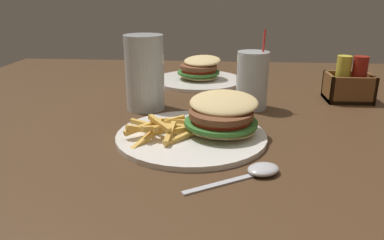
# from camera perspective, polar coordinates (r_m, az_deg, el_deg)

# --- Properties ---
(dining_table) EXTENTS (1.54, 1.27, 0.74)m
(dining_table) POSITION_cam_1_polar(r_m,az_deg,el_deg) (0.95, 0.91, -2.80)
(dining_table) COLOR #4C331E
(dining_table) RESTS_ON ground_plane
(meal_plate_near) EXTENTS (0.29, 0.29, 0.09)m
(meal_plate_near) POSITION_cam_1_polar(r_m,az_deg,el_deg) (0.73, 2.26, -0.73)
(meal_plate_near) COLOR white
(meal_plate_near) RESTS_ON dining_table
(beer_glass) EXTENTS (0.09, 0.09, 0.18)m
(beer_glass) POSITION_cam_1_polar(r_m,az_deg,el_deg) (0.90, -7.21, 6.86)
(beer_glass) COLOR silver
(beer_glass) RESTS_ON dining_table
(juice_glass) EXTENTS (0.08, 0.08, 0.19)m
(juice_glass) POSITION_cam_1_polar(r_m,az_deg,el_deg) (0.92, 9.15, 5.57)
(juice_glass) COLOR silver
(juice_glass) RESTS_ON dining_table
(spoon) EXTENTS (0.16, 0.11, 0.01)m
(spoon) POSITION_cam_1_polar(r_m,az_deg,el_deg) (0.60, 10.20, -7.61)
(spoon) COLOR silver
(spoon) RESTS_ON dining_table
(meal_plate_far) EXTENTS (0.28, 0.28, 0.08)m
(meal_plate_far) POSITION_cam_1_polar(r_m,az_deg,el_deg) (1.18, 1.09, 7.04)
(meal_plate_far) COLOR white
(meal_plate_far) RESTS_ON dining_table
(condiment_caddy) EXTENTS (0.11, 0.09, 0.12)m
(condiment_caddy) POSITION_cam_1_polar(r_m,az_deg,el_deg) (1.05, 22.83, 5.00)
(condiment_caddy) COLOR brown
(condiment_caddy) RESTS_ON dining_table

